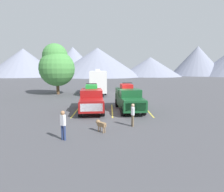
{
  "coord_description": "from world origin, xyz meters",
  "views": [
    {
      "loc": [
        -0.23,
        -16.14,
        3.86
      ],
      "look_at": [
        0.0,
        1.8,
        1.2
      ],
      "focal_mm": 29.76,
      "sensor_mm": 36.0,
      "label": 1
    }
  ],
  "objects_px": {
    "person_a": "(63,123)",
    "camper_trailer_a": "(98,81)",
    "pickup_truck_a": "(92,99)",
    "person_b": "(133,113)",
    "dog": "(100,124)",
    "pickup_truck_b": "(129,98)"
  },
  "relations": [
    {
      "from": "person_b",
      "to": "dog",
      "type": "bearing_deg",
      "value": -153.55
    },
    {
      "from": "person_b",
      "to": "dog",
      "type": "relative_size",
      "value": 2.13
    },
    {
      "from": "person_a",
      "to": "camper_trailer_a",
      "type": "bearing_deg",
      "value": 87.6
    },
    {
      "from": "camper_trailer_a",
      "to": "person_a",
      "type": "relative_size",
      "value": 4.76
    },
    {
      "from": "pickup_truck_a",
      "to": "person_a",
      "type": "height_order",
      "value": "pickup_truck_a"
    },
    {
      "from": "person_a",
      "to": "person_b",
      "type": "height_order",
      "value": "person_a"
    },
    {
      "from": "person_a",
      "to": "dog",
      "type": "height_order",
      "value": "person_a"
    },
    {
      "from": "pickup_truck_b",
      "to": "camper_trailer_a",
      "type": "bearing_deg",
      "value": 108.21
    },
    {
      "from": "pickup_truck_b",
      "to": "camper_trailer_a",
      "type": "distance_m",
      "value": 11.32
    },
    {
      "from": "pickup_truck_b",
      "to": "camper_trailer_a",
      "type": "xyz_separation_m",
      "value": [
        -3.53,
        10.72,
        0.86
      ]
    },
    {
      "from": "person_a",
      "to": "dog",
      "type": "distance_m",
      "value": 2.38
    },
    {
      "from": "pickup_truck_a",
      "to": "dog",
      "type": "distance_m",
      "value": 5.96
    },
    {
      "from": "person_b",
      "to": "dog",
      "type": "xyz_separation_m",
      "value": [
        -2.12,
        -1.05,
        -0.4
      ]
    },
    {
      "from": "person_a",
      "to": "person_b",
      "type": "distance_m",
      "value": 4.69
    },
    {
      "from": "pickup_truck_b",
      "to": "person_b",
      "type": "distance_m",
      "value": 4.99
    },
    {
      "from": "camper_trailer_a",
      "to": "pickup_truck_b",
      "type": "bearing_deg",
      "value": -71.79
    },
    {
      "from": "pickup_truck_b",
      "to": "person_a",
      "type": "xyz_separation_m",
      "value": [
        -4.28,
        -7.33,
        -0.2
      ]
    },
    {
      "from": "pickup_truck_a",
      "to": "pickup_truck_b",
      "type": "xyz_separation_m",
      "value": [
        3.43,
        0.21,
        -0.0
      ]
    },
    {
      "from": "person_b",
      "to": "camper_trailer_a",
      "type": "bearing_deg",
      "value": 101.86
    },
    {
      "from": "camper_trailer_a",
      "to": "dog",
      "type": "relative_size",
      "value": 10.63
    },
    {
      "from": "pickup_truck_a",
      "to": "camper_trailer_a",
      "type": "height_order",
      "value": "camper_trailer_a"
    },
    {
      "from": "pickup_truck_a",
      "to": "camper_trailer_a",
      "type": "bearing_deg",
      "value": 90.49
    }
  ]
}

